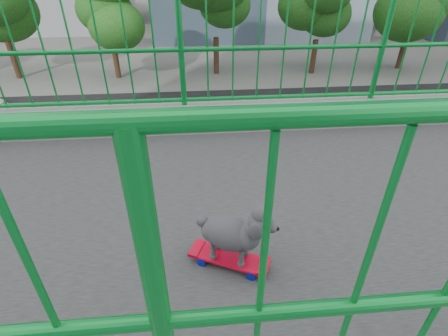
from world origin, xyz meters
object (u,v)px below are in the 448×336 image
at_px(poodle, 234,232).
at_px(car_5, 340,232).
at_px(car_2, 50,152).
at_px(car_3, 280,114).
at_px(skateboard, 229,259).
at_px(car_1, 7,193).

distance_m(poodle, car_5, 10.23).
bearing_deg(car_2, car_3, -74.71).
distance_m(skateboard, car_1, 13.80).
distance_m(poodle, car_1, 13.93).
height_order(poodle, car_3, poodle).
bearing_deg(car_5, skateboard, -34.47).
bearing_deg(car_3, poodle, 163.96).
bearing_deg(car_1, car_3, 117.61).
relative_size(skateboard, car_3, 0.10).
bearing_deg(poodle, car_3, -171.24).
xyz_separation_m(poodle, car_1, (-9.70, -7.61, -6.49)).
height_order(poodle, car_5, poodle).
bearing_deg(car_1, car_2, 170.53).
distance_m(skateboard, car_5, 10.09).
bearing_deg(skateboard, car_5, 170.33).
height_order(car_1, car_2, car_1).
relative_size(skateboard, car_1, 0.11).
distance_m(skateboard, poodle, 0.23).
relative_size(car_1, car_2, 0.90).
xyz_separation_m(car_1, car_2, (-3.20, 0.53, -0.05)).
bearing_deg(car_5, car_1, -104.89).
distance_m(car_1, car_3, 13.81).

